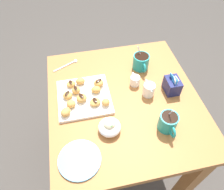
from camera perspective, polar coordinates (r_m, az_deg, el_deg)
ground_plane at (r=1.72m, az=2.21°, el=-16.11°), size 8.00×8.00×0.00m
dining_table at (r=1.21m, az=3.02°, el=-5.29°), size 0.85×0.78×0.73m
pastry_plate_square at (r=1.10m, az=-7.63°, el=-0.51°), size 0.27×0.27×0.02m
coffee_mug_teal_left at (r=1.23m, az=7.95°, el=9.05°), size 0.13×0.09×0.13m
coffee_mug_teal_right at (r=0.98m, az=15.10°, el=-7.15°), size 0.12×0.08×0.13m
cream_pitcher_white at (r=1.09m, az=10.05°, el=1.53°), size 0.10×0.06×0.07m
sugar_caddy at (r=1.14m, az=16.13°, el=2.51°), size 0.09×0.07×0.11m
ice_cream_bowl at (r=0.96m, az=-0.67°, el=-8.60°), size 0.10×0.10×0.08m
chocolate_sauce_pitcher at (r=1.14m, az=6.29°, el=4.04°), size 0.09×0.05×0.06m
saucer_sky_left at (r=0.93m, az=-8.85°, el=-17.09°), size 0.18×0.18×0.01m
loose_spoon_near_saucer at (r=1.29m, az=-11.72°, el=8.27°), size 0.08×0.15×0.01m
beignet_0 at (r=1.09m, az=-12.03°, el=-0.11°), size 0.06×0.06×0.03m
chocolate_drizzle_0 at (r=1.07m, az=-12.18°, el=0.48°), size 0.04×0.03×0.00m
beignet_1 at (r=1.14m, az=-8.65°, el=3.77°), size 0.04×0.05×0.04m
beignet_2 at (r=1.06m, az=-8.30°, el=-0.84°), size 0.07×0.07×0.04m
chocolate_drizzle_2 at (r=1.04m, az=-8.42°, el=-0.17°), size 0.04×0.03×0.00m
beignet_3 at (r=1.03m, az=-1.70°, el=-2.00°), size 0.05×0.05×0.04m
beignet_4 at (r=1.05m, az=-11.10°, el=-2.37°), size 0.06×0.06×0.03m
beignet_5 at (r=1.12m, az=-3.67°, el=3.27°), size 0.06×0.06×0.04m
chocolate_drizzle_5 at (r=1.10m, az=-3.72°, el=3.95°), size 0.03×0.04×0.00m
beignet_6 at (r=1.04m, az=-4.64°, el=-1.96°), size 0.07×0.08×0.03m
chocolate_drizzle_6 at (r=1.03m, az=-4.69°, el=-1.43°), size 0.04×0.03×0.00m
beignet_7 at (r=1.14m, az=-11.15°, el=2.95°), size 0.06×0.06×0.03m
chocolate_drizzle_7 at (r=1.12m, az=-11.27°, el=3.49°), size 0.03×0.02×0.00m
beignet_8 at (r=1.09m, az=-4.40°, el=1.48°), size 0.05×0.06×0.04m
beignet_9 at (r=1.02m, az=-12.53°, el=-4.58°), size 0.07×0.07×0.04m
beignet_10 at (r=1.10m, az=-9.82°, el=1.24°), size 0.05×0.05×0.04m
chocolate_drizzle_10 at (r=1.08m, az=-9.96°, el=1.92°), size 0.03×0.02×0.00m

